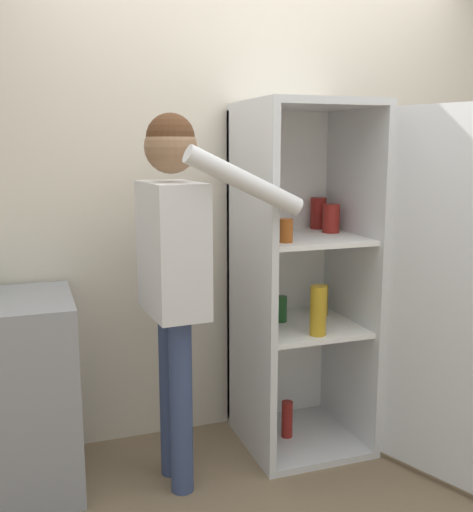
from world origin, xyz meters
The scene contains 4 objects.
ground_plane centered at (0.00, 0.00, 0.00)m, with size 12.00×12.00×0.00m, color #7A664C.
wall_back centered at (0.00, 0.98, 1.27)m, with size 7.00×0.06×2.55m.
refrigerator centered at (0.26, 0.53, 0.89)m, with size 0.87×1.20×1.78m.
person centered at (-0.55, 0.44, 1.10)m, with size 0.66×0.53×1.70m.
Camera 1 is at (-1.15, -2.10, 1.57)m, focal length 42.00 mm.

